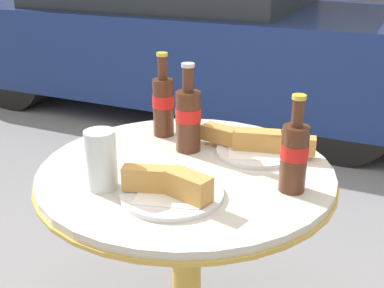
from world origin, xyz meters
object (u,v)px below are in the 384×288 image
drinking_glass (102,162)px  lunch_plate_near (256,144)px  cola_bottle_left (163,103)px  cola_bottle_center (294,154)px  lunch_plate_far (171,189)px  parked_car (195,29)px  cola_bottle_right (188,117)px  bistro_table (186,212)px

drinking_glass → lunch_plate_near: size_ratio=0.43×
cola_bottle_left → cola_bottle_center: bearing=-24.0°
drinking_glass → lunch_plate_near: drinking_glass is taller
lunch_plate_far → parked_car: parked_car is taller
lunch_plate_near → drinking_glass: bearing=-127.1°
lunch_plate_far → parked_car: (-1.19, 2.77, -0.11)m
cola_bottle_right → parked_car: bearing=113.8°
cola_bottle_left → lunch_plate_near: 0.31m
cola_bottle_right → lunch_plate_near: size_ratio=0.75×
cola_bottle_right → lunch_plate_near: (0.18, 0.06, -0.07)m
cola_bottle_right → cola_bottle_center: size_ratio=1.06×
cola_bottle_center → bistro_table: bearing=177.3°
cola_bottle_center → drinking_glass: cola_bottle_center is taller
cola_bottle_right → lunch_plate_far: 0.29m
bistro_table → parked_car: 2.84m
cola_bottle_center → lunch_plate_near: 0.24m
cola_bottle_right → drinking_glass: bearing=-106.5°
cola_bottle_left → lunch_plate_near: size_ratio=0.76×
bistro_table → drinking_glass: bearing=-124.6°
cola_bottle_center → drinking_glass: size_ratio=1.62×
cola_bottle_left → lunch_plate_far: (0.20, -0.35, -0.08)m
lunch_plate_far → parked_car: 3.01m
parked_car → cola_bottle_center: bearing=-61.4°
bistro_table → cola_bottle_left: (-0.16, 0.18, 0.24)m
bistro_table → lunch_plate_near: bearing=50.2°
lunch_plate_far → drinking_glass: bearing=-172.3°
bistro_table → cola_bottle_right: 0.26m
cola_bottle_left → cola_bottle_right: (0.12, -0.08, -0.00)m
cola_bottle_right → lunch_plate_far: (0.08, -0.27, -0.08)m
bistro_table → drinking_glass: drinking_glass is taller
lunch_plate_near → lunch_plate_far: lunch_plate_far is taller
bistro_table → drinking_glass: size_ratio=5.43×
cola_bottle_right → parked_car: parked_car is taller
drinking_glass → parked_car: (-1.02, 2.79, -0.15)m
parked_car → drinking_glass: bearing=-70.0°
cola_bottle_left → drinking_glass: bearing=-85.1°
lunch_plate_far → lunch_plate_near: bearing=73.7°
cola_bottle_left → parked_car: parked_car is taller
cola_bottle_right → lunch_plate_far: cola_bottle_right is taller
cola_bottle_center → parked_car: 2.99m
bistro_table → lunch_plate_far: (0.04, -0.17, 0.16)m
cola_bottle_right → lunch_plate_far: size_ratio=1.04×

